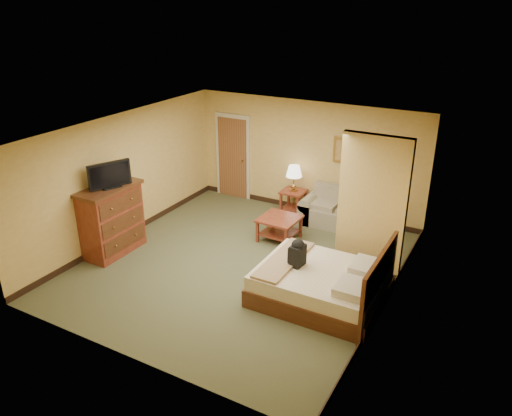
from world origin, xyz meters
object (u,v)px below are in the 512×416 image
Objects in this scene: loveseat at (339,214)px; bed at (324,285)px; coffee_table at (279,224)px; dresser at (111,220)px.

bed reaches higher than loveseat.
loveseat is 1.51m from coffee_table.
dresser is 0.67× the size of bed.
coffee_table is 0.39× the size of bed.
dresser is 4.33m from bed.
loveseat is 4.82m from dresser.
bed is (4.29, 0.38, -0.39)m from dresser.
coffee_table is at bearing 37.93° from dresser.
loveseat is at bearing 43.50° from dresser.
coffee_table is 0.58× the size of dresser.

